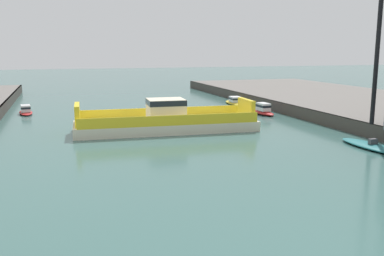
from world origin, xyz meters
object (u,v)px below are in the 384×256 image
object	(u,v)px
moored_boat_near_right	(262,110)
moored_boat_mid_left	(26,111)
moored_boat_mid_right	(235,101)
moored_boat_near_left	(372,146)
chain_ferry	(166,121)

from	to	relation	value
moored_boat_near_right	moored_boat_mid_left	bearing A→B (deg)	162.20
moored_boat_near_right	moored_boat_mid_right	distance (m)	11.43
moored_boat_near_left	moored_boat_mid_left	world-z (taller)	moored_boat_mid_left
chain_ferry	moored_boat_mid_right	xyz separation A→B (m)	(16.61, 19.33, -0.61)
moored_boat_near_right	moored_boat_mid_left	distance (m)	33.50
moored_boat_near_left	moored_boat_mid_right	distance (m)	33.65
moored_boat_near_left	moored_boat_near_right	bearing A→B (deg)	90.27
chain_ferry	moored_boat_mid_right	bearing A→B (deg)	49.32
moored_boat_near_left	moored_boat_near_right	xyz separation A→B (m)	(-0.11, 22.23, 0.38)
moored_boat_near_right	moored_boat_mid_left	xyz separation A→B (m)	(-31.89, 10.24, -0.12)
moored_boat_near_left	moored_boat_near_right	distance (m)	22.24
chain_ferry	moored_boat_near_left	distance (m)	21.54
moored_boat_mid_left	moored_boat_mid_right	bearing A→B (deg)	2.07
chain_ferry	moored_boat_near_right	size ratio (longest dim) A/B	3.31
chain_ferry	moored_boat_near_left	bearing A→B (deg)	-41.72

